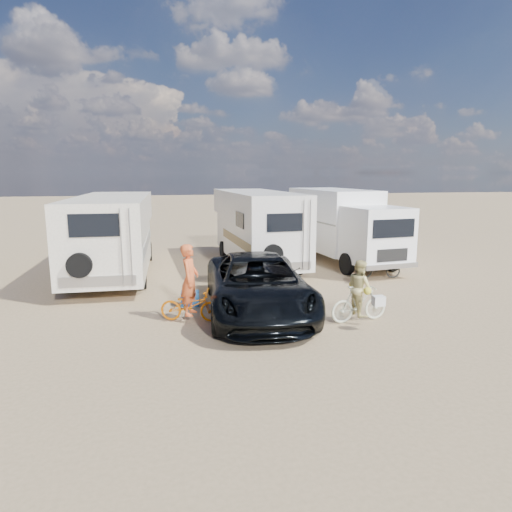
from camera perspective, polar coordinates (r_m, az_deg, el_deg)
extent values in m
plane|color=#A28560|center=(11.93, 6.10, -8.41)|extent=(140.00, 140.00, 0.00)
imported|color=black|center=(12.38, 0.23, -3.74)|extent=(3.09, 5.99, 1.62)
imported|color=#D46504|center=(11.98, -8.37, -6.26)|extent=(1.71, 1.03, 0.85)
imported|color=beige|center=(12.10, 13.05, -5.93)|extent=(1.68, 0.67, 0.98)
imported|color=#D45527|center=(11.84, -8.44, -3.86)|extent=(0.64, 0.79, 1.89)
imported|color=#C9BC75|center=(12.03, 13.10, -4.79)|extent=(0.65, 0.79, 1.48)
imported|color=black|center=(17.26, 15.48, -1.38)|extent=(1.64, 0.84, 0.82)
cube|color=navy|center=(13.40, -8.43, -5.40)|extent=(0.55, 0.43, 0.42)
cube|color=#8B6349|center=(16.35, 12.94, -2.81)|extent=(0.50, 0.50, 0.32)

